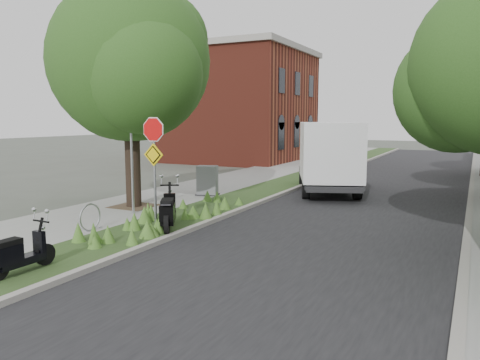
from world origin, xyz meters
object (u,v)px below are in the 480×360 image
object	(u,v)px
scooter_near	(168,214)
utility_cabinet	(207,181)
box_truck	(329,154)
sign_assembly	(154,149)
scooter_far	(15,257)

from	to	relation	value
scooter_near	utility_cabinet	distance (m)	5.91
scooter_near	utility_cabinet	bearing A→B (deg)	110.17
box_truck	sign_assembly	bearing A→B (deg)	-105.31
scooter_far	scooter_near	bearing A→B (deg)	83.94
utility_cabinet	scooter_far	bearing A→B (deg)	-81.11
scooter_near	utility_cabinet	world-z (taller)	utility_cabinet
utility_cabinet	box_truck	bearing A→B (deg)	40.57
sign_assembly	scooter_near	size ratio (longest dim) A/B	1.96
sign_assembly	scooter_far	xyz separation A→B (m)	(0.03, -4.55, -1.85)
sign_assembly	scooter_near	distance (m)	1.85
scooter_far	box_truck	world-z (taller)	box_truck
scooter_near	scooter_far	world-z (taller)	scooter_near
box_truck	utility_cabinet	bearing A→B (deg)	-139.43
box_truck	scooter_near	bearing A→B (deg)	-102.12
scooter_far	utility_cabinet	world-z (taller)	utility_cabinet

